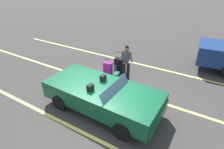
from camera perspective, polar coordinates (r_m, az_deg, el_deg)
The scene contains 9 objects.
ground_plane at distance 6.67m, azimuth -2.99°, elevation -10.73°, with size 80.00×80.00×0.00m, color #383533.
lot_line_near at distance 5.95m, azimuth -10.09°, elevation -17.44°, with size 18.00×0.12×0.01m, color #EAE066.
lot_line_mid at distance 7.65m, azimuth 2.87°, elevation -4.82°, with size 18.00×0.12×0.01m, color #EAE066.
lot_line_far at distance 9.81m, azimuth 10.34°, elevation 2.90°, with size 18.00×0.12×0.01m, color #EAE066.
convertible_car at distance 6.21m, azimuth -1.53°, elevation -7.25°, with size 4.18×1.91×1.24m.
suitcase_large_black at distance 8.82m, azimuth 2.42°, elevation 2.95°, with size 0.51×0.34×1.10m.
suitcase_medium_bright at distance 8.65m, azimuth -1.31°, elevation 1.94°, with size 0.41×0.28×0.83m.
suitcase_small_carryon at distance 7.97m, azimuth 1.36°, elevation -1.07°, with size 0.25×0.37×0.87m.
traveler_person at distance 7.97m, azimuth 4.60°, elevation 4.32°, with size 0.61×0.26×1.65m.
Camera 1 is at (2.89, -4.21, 4.29)m, focal length 28.60 mm.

